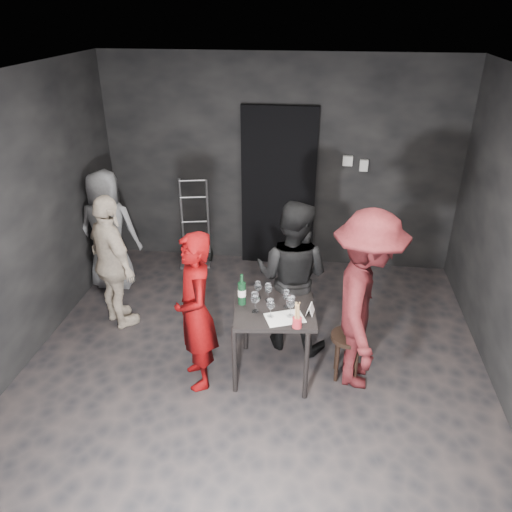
# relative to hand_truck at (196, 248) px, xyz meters

# --- Properties ---
(floor) EXTENTS (4.50, 5.00, 0.02)m
(floor) POSITION_rel_hand_truck_xyz_m (1.09, -2.25, -0.22)
(floor) COLOR black
(floor) RESTS_ON ground
(ceiling) EXTENTS (4.50, 5.00, 0.02)m
(ceiling) POSITION_rel_hand_truck_xyz_m (1.09, -2.25, 2.48)
(ceiling) COLOR silver
(ceiling) RESTS_ON ground
(wall_back) EXTENTS (4.50, 0.04, 2.70)m
(wall_back) POSITION_rel_hand_truck_xyz_m (1.09, 0.25, 1.13)
(wall_back) COLOR black
(wall_back) RESTS_ON ground
(wall_left) EXTENTS (0.04, 5.00, 2.70)m
(wall_left) POSITION_rel_hand_truck_xyz_m (-1.16, -2.25, 1.13)
(wall_left) COLOR black
(wall_left) RESTS_ON ground
(doorway) EXTENTS (0.95, 0.10, 2.10)m
(doorway) POSITION_rel_hand_truck_xyz_m (1.09, 0.19, 0.83)
(doorway) COLOR black
(doorway) RESTS_ON ground
(wallbox_upper) EXTENTS (0.12, 0.06, 0.12)m
(wallbox_upper) POSITION_rel_hand_truck_xyz_m (1.94, 0.20, 1.23)
(wallbox_upper) COLOR #B7B7B2
(wallbox_upper) RESTS_ON wall_back
(wallbox_lower) EXTENTS (0.10, 0.06, 0.14)m
(wallbox_lower) POSITION_rel_hand_truck_xyz_m (2.14, 0.20, 1.18)
(wallbox_lower) COLOR #B7B7B2
(wallbox_lower) RESTS_ON wall_back
(hand_truck) EXTENTS (0.39, 0.34, 1.18)m
(hand_truck) POSITION_rel_hand_truck_xyz_m (0.00, 0.00, 0.00)
(hand_truck) COLOR #B2B2B7
(hand_truck) RESTS_ON floor
(tasting_table) EXTENTS (0.72, 0.72, 0.75)m
(tasting_table) POSITION_rel_hand_truck_xyz_m (1.27, -2.11, 0.43)
(tasting_table) COLOR black
(tasting_table) RESTS_ON floor
(stool) EXTENTS (0.32, 0.32, 0.47)m
(stool) POSITION_rel_hand_truck_xyz_m (1.96, -2.08, 0.15)
(stool) COLOR black
(stool) RESTS_ON floor
(server_red) EXTENTS (0.57, 0.66, 1.54)m
(server_red) POSITION_rel_hand_truck_xyz_m (0.59, -2.31, 0.55)
(server_red) COLOR #6F0506
(server_red) RESTS_ON floor
(woman_black) EXTENTS (0.90, 0.65, 1.67)m
(woman_black) POSITION_rel_hand_truck_xyz_m (1.40, -1.62, 0.62)
(woman_black) COLOR black
(woman_black) RESTS_ON floor
(man_maroon) EXTENTS (0.66, 1.29, 1.95)m
(man_maroon) POSITION_rel_hand_truck_xyz_m (2.07, -2.09, 0.76)
(man_maroon) COLOR #4C1518
(man_maroon) RESTS_ON floor
(bystander_cream) EXTENTS (0.93, 0.91, 1.50)m
(bystander_cream) POSITION_rel_hand_truck_xyz_m (-0.50, -1.51, 0.53)
(bystander_cream) COLOR beige
(bystander_cream) RESTS_ON floor
(bystander_grey) EXTENTS (0.74, 0.43, 1.49)m
(bystander_grey) POSITION_rel_hand_truck_xyz_m (-0.87, -0.73, 0.53)
(bystander_grey) COLOR gray
(bystander_grey) RESTS_ON floor
(tasting_mat) EXTENTS (0.39, 0.33, 0.00)m
(tasting_mat) POSITION_rel_hand_truck_xyz_m (1.38, -2.29, 0.54)
(tasting_mat) COLOR white
(tasting_mat) RESTS_ON tasting_table
(wine_glass_a) EXTENTS (0.09, 0.09, 0.21)m
(wine_glass_a) POSITION_rel_hand_truck_xyz_m (1.11, -2.22, 0.64)
(wine_glass_a) COLOR white
(wine_glass_a) RESTS_ON tasting_table
(wine_glass_b) EXTENTS (0.09, 0.09, 0.19)m
(wine_glass_b) POSITION_rel_hand_truck_xyz_m (1.11, -1.99, 0.63)
(wine_glass_b) COLOR white
(wine_glass_b) RESTS_ON tasting_table
(wine_glass_c) EXTENTS (0.08, 0.08, 0.20)m
(wine_glass_c) POSITION_rel_hand_truck_xyz_m (1.21, -2.02, 0.63)
(wine_glass_c) COLOR white
(wine_glass_c) RESTS_ON tasting_table
(wine_glass_d) EXTENTS (0.08, 0.08, 0.20)m
(wine_glass_d) POSITION_rel_hand_truck_xyz_m (1.26, -2.28, 0.63)
(wine_glass_d) COLOR white
(wine_glass_d) RESTS_ON tasting_table
(wine_glass_e) EXTENTS (0.09, 0.09, 0.22)m
(wine_glass_e) POSITION_rel_hand_truck_xyz_m (1.43, -2.25, 0.64)
(wine_glass_e) COLOR white
(wine_glass_e) RESTS_ON tasting_table
(wine_glass_f) EXTENTS (0.09, 0.09, 0.19)m
(wine_glass_f) POSITION_rel_hand_truck_xyz_m (1.38, -2.11, 0.63)
(wine_glass_f) COLOR white
(wine_glass_f) RESTS_ON tasting_table
(wine_bottle) EXTENTS (0.07, 0.07, 0.30)m
(wine_bottle) POSITION_rel_hand_truck_xyz_m (0.98, -2.11, 0.65)
(wine_bottle) COLOR black
(wine_bottle) RESTS_ON tasting_table
(breadstick_cup) EXTENTS (0.08, 0.08, 0.25)m
(breadstick_cup) POSITION_rel_hand_truck_xyz_m (1.50, -2.40, 0.65)
(breadstick_cup) COLOR red
(breadstick_cup) RESTS_ON tasting_table
(reserved_card) EXTENTS (0.09, 0.13, 0.09)m
(reserved_card) POSITION_rel_hand_truck_xyz_m (1.58, -2.18, 0.58)
(reserved_card) COLOR white
(reserved_card) RESTS_ON tasting_table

